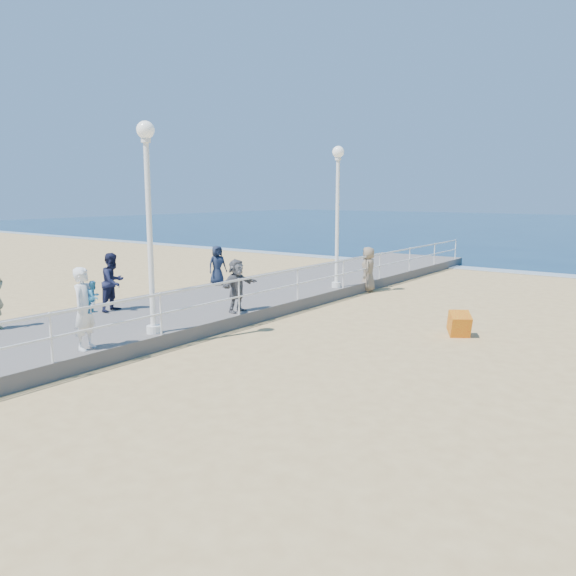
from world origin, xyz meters
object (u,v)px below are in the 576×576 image
Objects in this scene: beach_walker_c at (368,269)px; box_kite at (459,326)px; toddler_held at (94,297)px; spectator_7 at (113,282)px; woman_holding_toddler at (85,309)px; spectator_4 at (217,265)px; lamp_post_far at (338,202)px; spectator_5 at (237,285)px; lamp_post_mid at (149,206)px.

beach_walker_c is 7.63m from box_kite.
spectator_7 is at bearing 26.27° from toddler_held.
box_kite is (9.15, 4.72, -1.00)m from spectator_7.
woman_holding_toddler is at bearing -161.03° from box_kite.
beach_walker_c reaches higher than box_kite.
spectator_4 is 0.87× the size of spectator_7.
woman_holding_toddler is 3.20× the size of box_kite.
toddler_held is 4.43m from spectator_7.
spectator_4 is 6.13m from beach_walker_c.
lamp_post_far is 5.32m from spectator_4.
lamp_post_far reaches higher than beach_walker_c.
box_kite is at bearing -68.45° from spectator_5.
box_kite is at bearing -74.87° from spectator_4.
box_kite is (5.95, 5.88, -3.36)m from lamp_post_mid.
woman_holding_toddler is (-0.05, -1.93, -2.30)m from lamp_post_mid.
lamp_post_mid is 2.77× the size of woman_holding_toddler.
lamp_post_far is at bearing 118.88° from box_kite.
spectator_4 is 5.64m from spectator_7.
lamp_post_far is at bearing -22.29° from woman_holding_toddler.
spectator_7 reaches higher than beach_walker_c.
lamp_post_far is 7.05× the size of toddler_held.
spectator_7 is at bearing 160.02° from lamp_post_mid.
toddler_held is 1.26× the size of box_kite.
lamp_post_far reaches higher than spectator_5.
woman_holding_toddler is at bearing 178.32° from spectator_5.
woman_holding_toddler is at bearing -90.26° from lamp_post_far.
spectator_4 is (-4.12, -2.27, -2.48)m from lamp_post_far.
lamp_post_far is 7.52m from box_kite.
lamp_post_far is 3.41× the size of spectator_4.
box_kite is (6.00, 2.58, -0.91)m from spectator_5.
woman_holding_toddler reaches higher than spectator_7.
spectator_5 is (0.00, 5.23, -0.15)m from woman_holding_toddler.
lamp_post_mid reaches higher than beach_walker_c.
lamp_post_far is 2.77× the size of woman_holding_toddler.
woman_holding_toddler reaches higher than box_kite.
woman_holding_toddler is 2.54× the size of toddler_held.
toddler_held is at bearing -86.78° from lamp_post_mid.
beach_walker_c is at bearing -26.30° from spectator_4.
spectator_5 is at bearing -110.15° from spectator_4.
spectator_5 reaches higher than beach_walker_c.
lamp_post_far is 6.20m from spectator_5.
woman_holding_toddler is 1.07× the size of spectator_7.
beach_walker_c is at bearing -23.62° from woman_holding_toddler.
spectator_5 is 0.91× the size of spectator_7.
woman_holding_toddler is at bearing 112.97° from toddler_held.
spectator_5 is (-0.05, 3.30, -2.45)m from lamp_post_mid.
lamp_post_mid reaches higher than spectator_5.
spectator_5 reaches higher than toddler_held.
woman_holding_toddler is at bearing -134.86° from spectator_4.
toddler_held is 12.76m from beach_walker_c.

